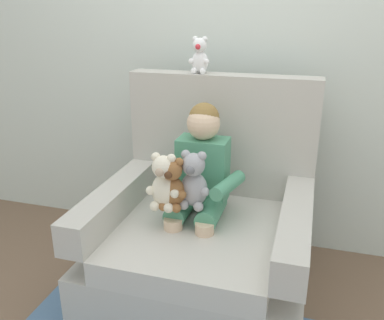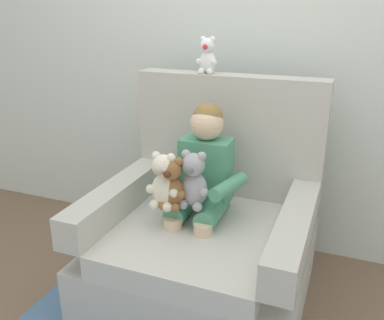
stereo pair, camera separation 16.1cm
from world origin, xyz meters
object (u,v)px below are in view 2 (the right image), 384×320
Objects in this scene: seated_child at (202,177)px; plush_grey at (193,181)px; armchair at (206,236)px; plush_brown at (172,184)px; plush_white_on_backrest at (207,56)px; plush_cream at (164,182)px.

seated_child reaches higher than plush_grey.
seated_child is (-0.04, 0.03, 0.33)m from armchair.
plush_brown is at bearing -173.13° from plush_grey.
plush_brown is (-0.09, -0.18, 0.02)m from seated_child.
plush_white_on_backrest reaches higher than seated_child.
plush_white_on_backrest is at bearing 110.01° from seated_child.
seated_child is at bearing 146.86° from armchair.
plush_grey is 1.46× the size of plush_white_on_backrest.
plush_brown is at bearing 1.17° from plush_cream.
plush_grey is at bearing -66.17° from plush_white_on_backrest.
plush_brown is 0.04m from plush_cream.
plush_brown is 1.33× the size of plush_white_on_backrest.
seated_child is 0.23m from plush_cream.
plush_white_on_backrest is (-0.01, 0.52, 0.55)m from plush_brown.
plush_white_on_backrest is (-0.10, 0.47, 0.53)m from plush_grey.
plush_white_on_backrest reaches higher than plush_cream.
plush_brown is at bearing -110.86° from seated_child.
plush_grey is 0.14m from plush_cream.
plush_brown is 0.94× the size of plush_cream.
plush_brown is 0.10m from plush_grey.
armchair is at bearing 53.28° from plush_brown.
armchair reaches higher than plush_grey.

